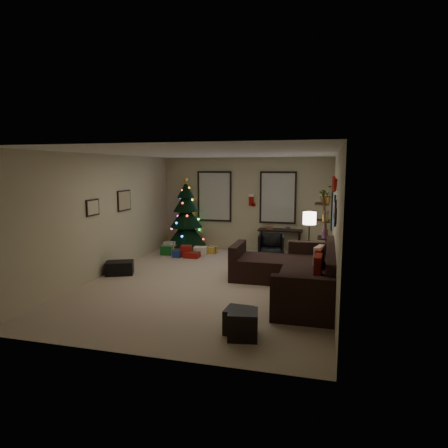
% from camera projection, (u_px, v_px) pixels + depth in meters
% --- Properties ---
extents(floor, '(7.00, 7.00, 0.00)m').
position_uv_depth(floor, '(212.00, 281.00, 8.43)').
color(floor, tan).
rests_on(floor, ground).
extents(ceiling, '(7.00, 7.00, 0.00)m').
position_uv_depth(ceiling, '(212.00, 153.00, 8.05)').
color(ceiling, white).
rests_on(ceiling, floor).
extents(wall_back, '(5.00, 0.00, 5.00)m').
position_uv_depth(wall_back, '(246.00, 204.00, 11.59)').
color(wall_back, '#C1B793').
rests_on(wall_back, floor).
extents(wall_front, '(5.00, 0.00, 5.00)m').
position_uv_depth(wall_front, '(133.00, 253.00, 4.89)').
color(wall_front, '#C1B793').
rests_on(wall_front, floor).
extents(wall_left, '(0.00, 7.00, 7.00)m').
position_uv_depth(wall_left, '(106.00, 215.00, 8.87)').
color(wall_left, '#C1B793').
rests_on(wall_left, floor).
extents(wall_right, '(0.00, 7.00, 7.00)m').
position_uv_depth(wall_right, '(336.00, 223.00, 7.61)').
color(wall_right, '#C1B793').
rests_on(wall_right, floor).
extents(window_back_left, '(1.05, 0.06, 1.50)m').
position_uv_depth(window_back_left, '(215.00, 196.00, 11.77)').
color(window_back_left, '#728CB2').
rests_on(window_back_left, wall_back).
extents(window_back_right, '(1.05, 0.06, 1.50)m').
position_uv_depth(window_back_right, '(278.00, 198.00, 11.29)').
color(window_back_right, '#728CB2').
rests_on(window_back_right, wall_back).
extents(window_right_wall, '(0.06, 0.90, 1.30)m').
position_uv_depth(window_right_wall, '(333.00, 203.00, 10.03)').
color(window_right_wall, '#728CB2').
rests_on(window_right_wall, wall_right).
extents(christmas_tree, '(1.17, 1.17, 2.17)m').
position_uv_depth(christmas_tree, '(186.00, 219.00, 11.71)').
color(christmas_tree, black).
rests_on(christmas_tree, floor).
extents(presents, '(1.50, 1.12, 0.30)m').
position_uv_depth(presents, '(185.00, 250.00, 11.00)').
color(presents, silver).
rests_on(presents, floor).
extents(sofa, '(2.18, 3.14, 0.94)m').
position_uv_depth(sofa, '(297.00, 275.00, 7.72)').
color(sofa, black).
rests_on(sofa, floor).
extents(pillow_red_a, '(0.14, 0.47, 0.46)m').
position_uv_depth(pillow_red_a, '(318.00, 268.00, 6.96)').
color(pillow_red_a, maroon).
rests_on(pillow_red_a, sofa).
extents(pillow_red_b, '(0.15, 0.42, 0.41)m').
position_uv_depth(pillow_red_b, '(319.00, 259.00, 7.62)').
color(pillow_red_b, maroon).
rests_on(pillow_red_b, sofa).
extents(pillow_cream, '(0.23, 0.45, 0.43)m').
position_uv_depth(pillow_cream, '(319.00, 257.00, 7.90)').
color(pillow_cream, beige).
rests_on(pillow_cream, sofa).
extents(ottoman_near, '(0.40, 0.40, 0.36)m').
position_uv_depth(ottoman_near, '(239.00, 320.00, 5.76)').
color(ottoman_near, black).
rests_on(ottoman_near, floor).
extents(ottoman_far, '(0.48, 0.48, 0.40)m').
position_uv_depth(ottoman_far, '(243.00, 324.00, 5.57)').
color(ottoman_far, black).
rests_on(ottoman_far, floor).
extents(desk, '(1.23, 0.44, 0.66)m').
position_uv_depth(desk, '(280.00, 232.00, 11.16)').
color(desk, black).
rests_on(desk, floor).
extents(desk_chair, '(0.68, 0.64, 0.64)m').
position_uv_depth(desk_chair, '(271.00, 245.00, 10.62)').
color(desk_chair, black).
rests_on(desk_chair, floor).
extents(bookshelf, '(0.30, 0.53, 1.81)m').
position_uv_depth(bookshelf, '(325.00, 233.00, 9.31)').
color(bookshelf, black).
rests_on(bookshelf, floor).
extents(potted_plant, '(0.65, 0.63, 0.55)m').
position_uv_depth(potted_plant, '(326.00, 192.00, 9.07)').
color(potted_plant, '#4C4C4C').
rests_on(potted_plant, bookshelf).
extents(floor_lamp, '(0.30, 0.30, 1.40)m').
position_uv_depth(floor_lamp, '(309.00, 222.00, 8.95)').
color(floor_lamp, black).
rests_on(floor_lamp, floor).
extents(art_map, '(0.04, 0.60, 0.50)m').
position_uv_depth(art_map, '(124.00, 201.00, 9.59)').
color(art_map, black).
rests_on(art_map, wall_left).
extents(art_abstract, '(0.04, 0.45, 0.35)m').
position_uv_depth(art_abstract, '(93.00, 208.00, 8.31)').
color(art_abstract, black).
rests_on(art_abstract, wall_left).
extents(gallery, '(0.03, 1.25, 0.54)m').
position_uv_depth(gallery, '(335.00, 212.00, 7.51)').
color(gallery, black).
rests_on(gallery, wall_right).
extents(garland, '(0.08, 1.90, 0.30)m').
position_uv_depth(garland, '(334.00, 184.00, 7.61)').
color(garland, '#A5140C').
rests_on(garland, wall_right).
extents(stocking_left, '(0.20, 0.05, 0.36)m').
position_uv_depth(stocking_left, '(241.00, 197.00, 11.64)').
color(stocking_left, '#990F0C').
rests_on(stocking_left, wall_back).
extents(stocking_right, '(0.20, 0.05, 0.36)m').
position_uv_depth(stocking_right, '(252.00, 200.00, 11.46)').
color(stocking_right, '#990F0C').
rests_on(stocking_right, wall_back).
extents(storage_bin, '(0.71, 0.60, 0.30)m').
position_uv_depth(storage_bin, '(120.00, 268.00, 8.90)').
color(storage_bin, black).
rests_on(storage_bin, floor).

